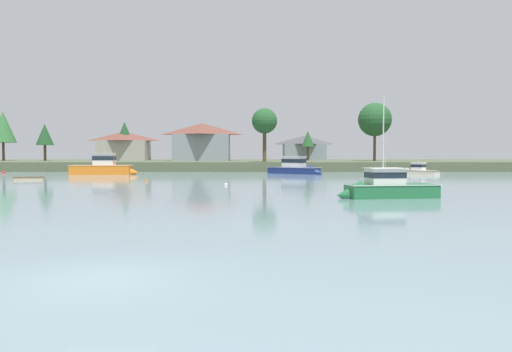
{
  "coord_description": "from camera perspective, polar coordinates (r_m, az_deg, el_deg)",
  "views": [
    {
      "loc": [
        3.94,
        -13.41,
        3.21
      ],
      "look_at": [
        4.28,
        44.65,
        0.75
      ],
      "focal_mm": 36.85,
      "sensor_mm": 36.0,
      "label": 1
    }
  ],
  "objects": [
    {
      "name": "cruiser_green",
      "position": [
        39.3,
        13.48,
        -1.59
      ],
      "size": [
        7.71,
        3.38,
        3.9
      ],
      "color": "#236B3D",
      "rests_on": "ground"
    },
    {
      "name": "dinghy_red",
      "position": [
        50.08,
        17.73,
        -1.22
      ],
      "size": [
        2.55,
        3.22,
        0.51
      ],
      "color": "#B2231E",
      "rests_on": "ground"
    },
    {
      "name": "shore_tree_inland_a",
      "position": [
        124.26,
        -21.96,
        4.17
      ],
      "size": [
        3.79,
        3.79,
        8.07
      ],
      "color": "brown",
      "rests_on": "far_shore_bank"
    },
    {
      "name": "cottage_behind_trees",
      "position": [
        123.78,
        -14.16,
        3.23
      ],
      "size": [
        11.96,
        7.5,
        6.56
      ],
      "color": "#9E998E",
      "rests_on": "far_shore_bank"
    },
    {
      "name": "shore_tree_far_left",
      "position": [
        120.56,
        5.66,
        4.0
      ],
      "size": [
        2.96,
        2.96,
        6.74
      ],
      "color": "brown",
      "rests_on": "far_shore_bank"
    },
    {
      "name": "sailboat_skyblue",
      "position": [
        67.38,
        13.66,
        -0.19
      ],
      "size": [
        4.14,
        7.33,
        10.73
      ],
      "color": "#669ECC",
      "rests_on": "ground"
    },
    {
      "name": "mooring_buoy_red",
      "position": [
        96.45,
        -25.7,
        0.33
      ],
      "size": [
        0.5,
        0.5,
        0.55
      ],
      "color": "red",
      "rests_on": "ground"
    },
    {
      "name": "cottage_hillside",
      "position": [
        113.35,
        -5.88,
        3.76
      ],
      "size": [
        12.63,
        9.29,
        8.06
      ],
      "color": "gray",
      "rests_on": "far_shore_bank"
    },
    {
      "name": "shore_tree_center_left",
      "position": [
        98.38,
        0.93,
        5.94
      ],
      "size": [
        4.73,
        4.73,
        10.01
      ],
      "color": "brown",
      "rests_on": "far_shore_bank"
    },
    {
      "name": "shore_tree_right",
      "position": [
        123.3,
        -14.07,
        4.41
      ],
      "size": [
        4.55,
        4.55,
        8.74
      ],
      "color": "brown",
      "rests_on": "far_shore_bank"
    },
    {
      "name": "mooring_buoy_orange",
      "position": [
        62.25,
        -11.77,
        -0.53
      ],
      "size": [
        0.34,
        0.34,
        0.39
      ],
      "color": "orange",
      "rests_on": "ground"
    },
    {
      "name": "cruiser_cream",
      "position": [
        84.15,
        16.9,
        0.41
      ],
      "size": [
        6.09,
        5.77,
        3.44
      ],
      "color": "beige",
      "rests_on": "ground"
    },
    {
      "name": "cottage_eastern",
      "position": [
        128.38,
        5.22,
        3.11
      ],
      "size": [
        10.65,
        9.43,
        5.89
      ],
      "color": "gray",
      "rests_on": "far_shore_bank"
    },
    {
      "name": "ground_plane",
      "position": [
        14.34,
        -16.57,
        -10.6
      ],
      "size": [
        428.32,
        428.32,
        0.0
      ],
      "primitive_type": "plane",
      "color": "gray"
    },
    {
      "name": "shore_tree_left_mid",
      "position": [
        127.62,
        -25.78,
        4.82
      ],
      "size": [
        5.59,
        5.59,
        10.81
      ],
      "color": "brown",
      "rests_on": "far_shore_bank"
    },
    {
      "name": "cruiser_orange",
      "position": [
        84.59,
        -15.89,
        0.66
      ],
      "size": [
        10.56,
        3.0,
        6.23
      ],
      "color": "orange",
      "rests_on": "ground"
    },
    {
      "name": "shore_tree_center_right",
      "position": [
        113.87,
        12.78,
        5.97
      ],
      "size": [
        7.03,
        7.03,
        12.22
      ],
      "color": "brown",
      "rests_on": "far_shore_bank"
    },
    {
      "name": "mooring_buoy_white",
      "position": [
        53.78,
        -3.29,
        -0.94
      ],
      "size": [
        0.34,
        0.34,
        0.39
      ],
      "color": "white",
      "rests_on": "ground"
    },
    {
      "name": "dinghy_sand",
      "position": [
        69.59,
        -23.4,
        -0.3
      ],
      "size": [
        3.68,
        2.4,
        0.59
      ],
      "color": "tan",
      "rests_on": "ground"
    },
    {
      "name": "far_shore_bank",
      "position": [
        119.16,
        -2.23,
        1.29
      ],
      "size": [
        192.75,
        51.89,
        1.72
      ],
      "primitive_type": "cube",
      "color": "#4C563D",
      "rests_on": "ground"
    },
    {
      "name": "cruiser_navy",
      "position": [
        84.31,
        4.58,
        0.7
      ],
      "size": [
        9.31,
        8.17,
        5.12
      ],
      "color": "navy",
      "rests_on": "ground"
    }
  ]
}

